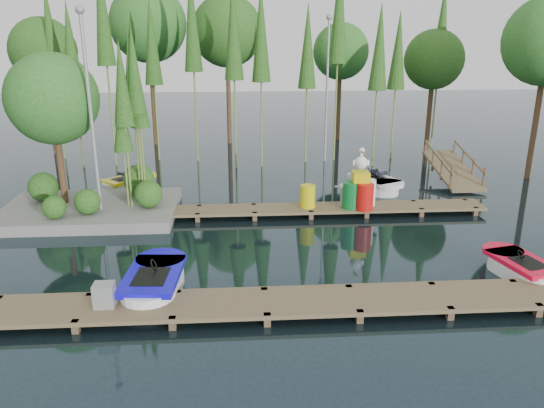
{
  "coord_description": "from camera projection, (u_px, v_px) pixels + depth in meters",
  "views": [
    {
      "loc": [
        -0.63,
        -15.82,
        6.43
      ],
      "look_at": [
        0.5,
        0.5,
        1.1
      ],
      "focal_mm": 35.0,
      "sensor_mm": 36.0,
      "label": 1
    }
  ],
  "objects": [
    {
      "name": "lamp_island",
      "position": [
        89.0,
        100.0,
        17.73
      ],
      "size": [
        0.3,
        0.3,
        7.25
      ],
      "color": "gray",
      "rests_on": "ground"
    },
    {
      "name": "island",
      "position": [
        75.0,
        128.0,
        18.76
      ],
      "size": [
        6.2,
        4.2,
        6.75
      ],
      "color": "slate",
      "rests_on": "ground"
    },
    {
      "name": "boat_white_far",
      "position": [
        375.0,
        184.0,
        22.43
      ],
      "size": [
        2.31,
        3.04,
        1.31
      ],
      "rotation": [
        0.0,
        0.0,
        -0.43
      ],
      "color": "white",
      "rests_on": "ground"
    },
    {
      "name": "ramp",
      "position": [
        453.0,
        169.0,
        23.62
      ],
      "size": [
        1.5,
        3.94,
        1.49
      ],
      "color": "brown",
      "rests_on": "ground"
    },
    {
      "name": "ground_plane",
      "position": [
        258.0,
        242.0,
        17.04
      ],
      "size": [
        90.0,
        90.0,
        0.0
      ],
      "primitive_type": "plane",
      "color": "#1B2C33"
    },
    {
      "name": "seagull_post",
      "position": [
        342.0,
        191.0,
        19.34
      ],
      "size": [
        0.55,
        0.3,
        0.88
      ],
      "color": "gray",
      "rests_on": "far_dock"
    },
    {
      "name": "near_dock",
      "position": [
        266.0,
        303.0,
        12.7
      ],
      "size": [
        18.0,
        1.5,
        0.5
      ],
      "color": "brown",
      "rests_on": "ground"
    },
    {
      "name": "boat_blue",
      "position": [
        154.0,
        284.0,
        13.56
      ],
      "size": [
        1.55,
        3.06,
        1.0
      ],
      "rotation": [
        0.0,
        0.0,
        -0.07
      ],
      "color": "white",
      "rests_on": "ground"
    },
    {
      "name": "drum_cluster",
      "position": [
        361.0,
        190.0,
        19.22
      ],
      "size": [
        1.28,
        1.18,
        2.22
      ],
      "color": "#0B6827",
      "rests_on": "far_dock"
    },
    {
      "name": "yellow_barrel",
      "position": [
        308.0,
        196.0,
        19.32
      ],
      "size": [
        0.55,
        0.55,
        0.83
      ],
      "primitive_type": "cylinder",
      "color": "#D0C30A",
      "rests_on": "far_dock"
    },
    {
      "name": "boat_yellow_far",
      "position": [
        129.0,
        183.0,
        22.62
      ],
      "size": [
        2.56,
        2.46,
        1.23
      ],
      "rotation": [
        0.0,
        0.0,
        0.39
      ],
      "color": "white",
      "rests_on": "ground"
    },
    {
      "name": "far_dock",
      "position": [
        282.0,
        209.0,
        19.41
      ],
      "size": [
        15.0,
        1.2,
        0.5
      ],
      "color": "brown",
      "rests_on": "ground"
    },
    {
      "name": "lamp_rear",
      "position": [
        327.0,
        77.0,
        26.42
      ],
      "size": [
        0.3,
        0.3,
        7.25
      ],
      "color": "gray",
      "rests_on": "ground"
    },
    {
      "name": "boat_red",
      "position": [
        521.0,
        269.0,
        14.54
      ],
      "size": [
        1.63,
        2.65,
        0.83
      ],
      "rotation": [
        0.0,
        0.0,
        0.23
      ],
      "color": "white",
      "rests_on": "ground"
    },
    {
      "name": "utility_cabinet",
      "position": [
        104.0,
        295.0,
        12.34
      ],
      "size": [
        0.47,
        0.4,
        0.58
      ],
      "primitive_type": "cube",
      "color": "gray",
      "rests_on": "near_dock"
    },
    {
      "name": "tree_screen",
      "position": [
        204.0,
        39.0,
        25.06
      ],
      "size": [
        34.42,
        18.53,
        10.31
      ],
      "color": "#4A331F",
      "rests_on": "ground"
    }
  ]
}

